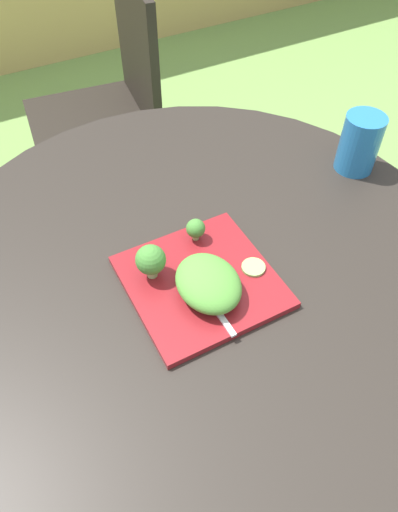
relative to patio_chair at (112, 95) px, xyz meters
The scene contains 10 objects.
ground_plane 1.15m from the patio_chair, 100.33° to the right, with size 12.00×12.00×0.00m, color #70994C.
patio_table 1.02m from the patio_chair, 100.33° to the right, with size 1.07×1.07×0.75m.
patio_chair is the anchor object (origin of this frame).
salad_plate 1.11m from the patio_chair, 101.06° to the right, with size 0.26×0.26×0.01m, color maroon.
drinking_glass 1.01m from the patio_chair, 74.19° to the right, with size 0.09×0.09×0.13m.
fork 1.15m from the patio_chair, 101.14° to the right, with size 0.02×0.15×0.00m.
lettuce_mound 1.15m from the patio_chair, 100.88° to the right, with size 0.11×0.14×0.05m, color #519338.
broccoli_floret_0 1.09m from the patio_chair, 105.54° to the right, with size 0.06×0.06×0.07m.
broccoli_floret_1 1.02m from the patio_chair, 99.87° to the right, with size 0.04×0.04×0.05m.
cucumber_slice_0 1.12m from the patio_chair, 95.77° to the right, with size 0.04×0.04×0.01m, color #8EB766.
Camera 1 is at (-0.28, -0.54, 1.45)m, focal length 33.68 mm.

